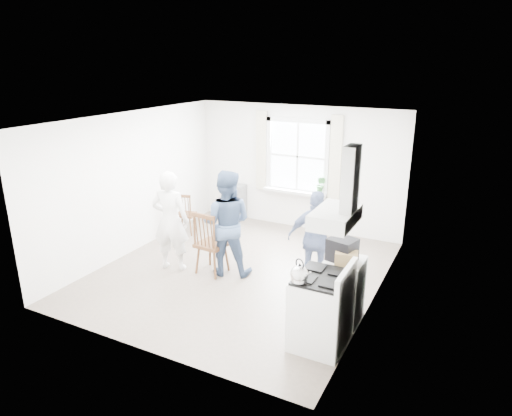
{
  "coord_description": "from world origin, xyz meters",
  "views": [
    {
      "loc": [
        3.47,
        -6.21,
        3.49
      ],
      "look_at": [
        0.19,
        0.2,
        1.12
      ],
      "focal_mm": 32.0,
      "sensor_mm": 36.0,
      "label": 1
    }
  ],
  "objects": [
    {
      "name": "range_hood",
      "position": [
        2.07,
        -1.35,
        1.9
      ],
      "size": [
        0.45,
        0.76,
        0.94
      ],
      "color": "silver",
      "rests_on": "room_shell"
    },
    {
      "name": "windsor_chair_a",
      "position": [
        -1.88,
        1.0,
        0.54
      ],
      "size": [
        0.46,
        0.45,
        0.89
      ],
      "color": "#4D2D19",
      "rests_on": "ground"
    },
    {
      "name": "windsor_chair_b",
      "position": [
        -0.43,
        -0.35,
        0.68
      ],
      "size": [
        0.51,
        0.5,
        1.11
      ],
      "color": "#4D2D19",
      "rests_on": "ground"
    },
    {
      "name": "low_cabinet",
      "position": [
        1.98,
        -0.65,
        0.45
      ],
      "size": [
        0.5,
        0.55,
        0.9
      ],
      "primitive_type": "cube",
      "color": "silver",
      "rests_on": "ground"
    },
    {
      "name": "cardboard_box",
      "position": [
        2.04,
        -0.81,
        0.99
      ],
      "size": [
        0.33,
        0.27,
        0.19
      ],
      "primitive_type": "cube",
      "rotation": [
        0.0,
        0.0,
        0.22
      ],
      "color": "#977A49",
      "rests_on": "low_cabinet"
    },
    {
      "name": "stereo_stack",
      "position": [
        1.94,
        -0.68,
        1.05
      ],
      "size": [
        0.41,
        0.39,
        0.31
      ],
      "color": "black",
      "rests_on": "low_cabinet"
    },
    {
      "name": "window_assembly",
      "position": [
        0.0,
        2.45,
        1.46
      ],
      "size": [
        1.88,
        0.24,
        1.7
      ],
      "color": "white",
      "rests_on": "room_shell"
    },
    {
      "name": "kettle",
      "position": [
        1.71,
        -1.63,
        1.05
      ],
      "size": [
        0.22,
        0.22,
        0.31
      ],
      "color": "silver",
      "rests_on": "gas_stove"
    },
    {
      "name": "potted_plant",
      "position": [
        0.57,
        2.36,
        1.03
      ],
      "size": [
        0.23,
        0.23,
        0.37
      ],
      "primitive_type": "imported",
      "rotation": [
        0.0,
        0.0,
        -0.14
      ],
      "color": "#306D33",
      "rests_on": "window_assembly"
    },
    {
      "name": "gas_stove",
      "position": [
        1.91,
        -1.35,
        0.48
      ],
      "size": [
        0.68,
        0.76,
        1.12
      ],
      "color": "white",
      "rests_on": "ground"
    },
    {
      "name": "person_right",
      "position": [
        1.29,
        0.14,
        0.78
      ],
      "size": [
        1.06,
        1.06,
        1.57
      ],
      "primitive_type": "imported",
      "rotation": [
        0.0,
        0.0,
        3.32
      ],
      "color": "navy",
      "rests_on": "ground"
    },
    {
      "name": "person_mid",
      "position": [
        -0.19,
        -0.13,
        0.9
      ],
      "size": [
        1.1,
        1.1,
        1.79
      ],
      "primitive_type": "imported",
      "rotation": [
        0.0,
        0.0,
        3.46
      ],
      "color": "#3F5476",
      "rests_on": "ground"
    },
    {
      "name": "shelf_unit",
      "position": [
        -1.4,
        2.33,
        0.4
      ],
      "size": [
        0.4,
        0.3,
        0.8
      ],
      "primitive_type": "cube",
      "color": "gray",
      "rests_on": "ground"
    },
    {
      "name": "person_left",
      "position": [
        -1.12,
        -0.41,
        0.87
      ],
      "size": [
        0.78,
        0.78,
        1.74
      ],
      "primitive_type": "imported",
      "rotation": [
        0.0,
        0.0,
        3.41
      ],
      "color": "white",
      "rests_on": "ground"
    },
    {
      "name": "room_shell",
      "position": [
        0.0,
        0.0,
        1.3
      ],
      "size": [
        4.62,
        5.12,
        2.64
      ],
      "color": "#7A6B5E",
      "rests_on": "ground"
    }
  ]
}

